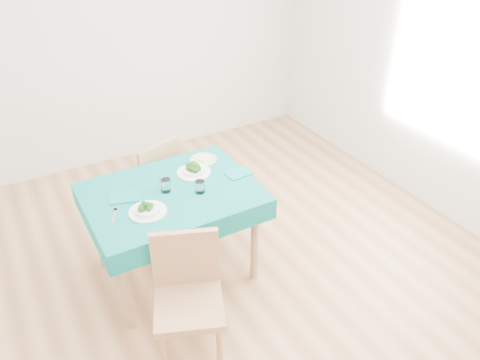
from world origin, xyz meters
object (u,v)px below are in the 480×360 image
bowl_near (147,208)px  side_plate (203,159)px  bowl_far (194,169)px  chair_near (188,295)px  chair_far (148,174)px  table (175,233)px

bowl_near → side_plate: bowl_near is taller
bowl_near → bowl_far: 0.56m
bowl_far → side_plate: 0.21m
side_plate → chair_near: bearing=-121.0°
bowl_near → side_plate: size_ratio=1.21×
chair_far → bowl_near: size_ratio=4.02×
chair_near → side_plate: 1.22m
bowl_far → table: bearing=-149.2°
chair_near → bowl_near: (-0.01, 0.58, 0.28)m
chair_near → chair_far: 1.47m
chair_near → side_plate: (0.61, 1.02, 0.25)m
bowl_near → side_plate: (0.62, 0.44, -0.03)m
side_plate → bowl_near: bearing=-144.8°
chair_far → bowl_far: 0.66m
chair_far → bowl_far: chair_far is taller
chair_near → bowl_far: bearing=84.4°
table → chair_near: chair_near is taller
chair_far → bowl_near: 0.96m
table → chair_far: (0.06, 0.71, 0.13)m
table → side_plate: (0.39, 0.28, 0.38)m
bowl_near → side_plate: bearing=35.2°
table → bowl_far: (0.24, 0.15, 0.42)m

